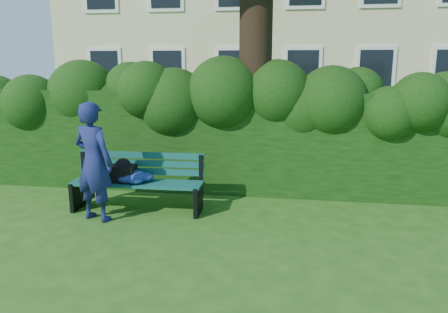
# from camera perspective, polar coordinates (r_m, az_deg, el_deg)

# --- Properties ---
(ground) EXTENTS (80.00, 80.00, 0.00)m
(ground) POSITION_cam_1_polar(r_m,az_deg,el_deg) (6.08, -0.93, -10.00)
(ground) COLOR #295417
(ground) RESTS_ON ground
(hedge) EXTENTS (10.00, 1.00, 1.80)m
(hedge) POSITION_cam_1_polar(r_m,az_deg,el_deg) (7.92, 1.87, 2.10)
(hedge) COLOR black
(hedge) RESTS_ON ground
(park_bench) EXTENTS (2.07, 0.62, 0.89)m
(park_bench) POSITION_cam_1_polar(r_m,az_deg,el_deg) (6.98, -11.63, -2.90)
(park_bench) COLOR #105241
(park_bench) RESTS_ON ground
(man_reading) EXTENTS (0.74, 0.59, 1.76)m
(man_reading) POSITION_cam_1_polar(r_m,az_deg,el_deg) (6.61, -16.65, -0.68)
(man_reading) COLOR navy
(man_reading) RESTS_ON ground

